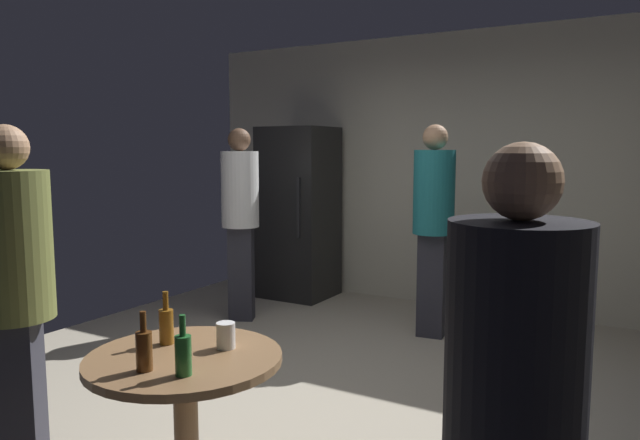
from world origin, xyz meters
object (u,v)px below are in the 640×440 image
(person_in_white_shirt, at_px, (240,209))
(beer_bottle_brown, at_px, (144,349))
(plastic_cup_white, at_px, (226,335))
(refrigerator, at_px, (299,213))
(beer_bottle_green, at_px, (183,353))
(person_in_black_shirt, at_px, (513,414))
(person_in_olive_shirt, at_px, (13,284))
(person_in_teal_shirt, at_px, (434,214))
(beer_bottle_amber, at_px, (166,325))
(foreground_table, at_px, (185,380))

(person_in_white_shirt, bearing_deg, beer_bottle_brown, 4.65)
(plastic_cup_white, bearing_deg, refrigerator, 117.37)
(beer_bottle_green, bearing_deg, refrigerator, 116.05)
(beer_bottle_brown, relative_size, beer_bottle_green, 1.00)
(refrigerator, distance_m, beer_bottle_brown, 4.16)
(person_in_black_shirt, relative_size, person_in_olive_shirt, 0.95)
(person_in_teal_shirt, bearing_deg, person_in_olive_shirt, -20.43)
(beer_bottle_brown, distance_m, beer_bottle_green, 0.17)
(person_in_black_shirt, xyz_separation_m, person_in_olive_shirt, (-2.16, 0.11, 0.06))
(beer_bottle_amber, bearing_deg, foreground_table, -22.96)
(person_in_teal_shirt, bearing_deg, refrigerator, -116.48)
(beer_bottle_amber, bearing_deg, refrigerator, 113.39)
(person_in_white_shirt, bearing_deg, beer_bottle_amber, 4.84)
(person_in_white_shirt, height_order, person_in_olive_shirt, person_in_white_shirt)
(refrigerator, xyz_separation_m, person_in_black_shirt, (3.06, -3.92, 0.03))
(person_in_teal_shirt, bearing_deg, person_in_black_shirt, 16.33)
(beer_bottle_brown, distance_m, person_in_teal_shirt, 3.17)
(foreground_table, xyz_separation_m, person_in_black_shirt, (1.37, -0.32, 0.30))
(refrigerator, height_order, beer_bottle_green, refrigerator)
(person_in_olive_shirt, bearing_deg, foreground_table, -25.57)
(beer_bottle_brown, height_order, person_in_black_shirt, person_in_black_shirt)
(refrigerator, bearing_deg, beer_bottle_brown, -66.18)
(person_in_black_shirt, distance_m, person_in_white_shirt, 4.19)
(plastic_cup_white, bearing_deg, foreground_table, -122.07)
(refrigerator, bearing_deg, foreground_table, -64.86)
(beer_bottle_brown, xyz_separation_m, person_in_white_shirt, (-1.66, 2.76, 0.21))
(plastic_cup_white, bearing_deg, beer_bottle_green, -79.88)
(person_in_black_shirt, bearing_deg, beer_bottle_amber, 6.23)
(beer_bottle_amber, distance_m, plastic_cup_white, 0.27)
(foreground_table, bearing_deg, beer_bottle_green, -47.71)
(beer_bottle_green, bearing_deg, person_in_teal_shirt, 92.35)
(beer_bottle_amber, xyz_separation_m, beer_bottle_green, (0.31, -0.24, 0.00))
(foreground_table, height_order, person_in_teal_shirt, person_in_teal_shirt)
(beer_bottle_brown, relative_size, person_in_white_shirt, 0.13)
(foreground_table, height_order, person_in_olive_shirt, person_in_olive_shirt)
(beer_bottle_amber, relative_size, person_in_white_shirt, 0.13)
(beer_bottle_amber, height_order, person_in_white_shirt, person_in_white_shirt)
(beer_bottle_amber, relative_size, beer_bottle_brown, 1.00)
(person_in_teal_shirt, distance_m, person_in_white_shirt, 1.74)
(person_in_teal_shirt, relative_size, person_in_black_shirt, 1.12)
(beer_bottle_brown, relative_size, person_in_olive_shirt, 0.14)
(refrigerator, distance_m, person_in_white_shirt, 1.05)
(beer_bottle_amber, bearing_deg, plastic_cup_white, 17.81)
(refrigerator, distance_m, person_in_teal_shirt, 1.83)
(foreground_table, xyz_separation_m, person_in_olive_shirt, (-0.79, -0.21, 0.35))
(refrigerator, relative_size, person_in_teal_shirt, 1.02)
(beer_bottle_green, height_order, person_in_olive_shirt, person_in_olive_shirt)
(beer_bottle_brown, height_order, person_in_white_shirt, person_in_white_shirt)
(person_in_teal_shirt, bearing_deg, beer_bottle_green, -3.66)
(beer_bottle_green, height_order, person_in_black_shirt, person_in_black_shirt)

